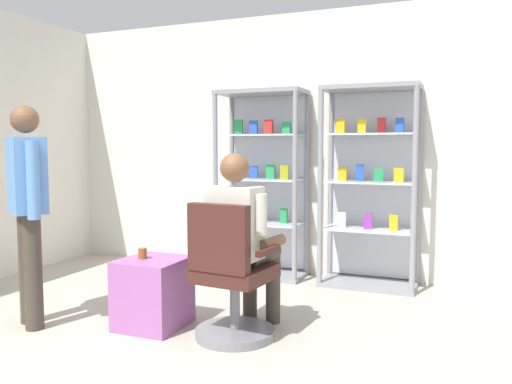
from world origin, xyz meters
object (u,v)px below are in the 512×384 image
object	(u,v)px
office_chair	(231,284)
storage_crate	(153,293)
display_cabinet_left	(264,182)
standing_customer	(28,201)
display_cabinet_right	(371,185)
tea_glass	(143,253)
seated_shopkeeper	(242,234)

from	to	relation	value
office_chair	storage_crate	distance (m)	0.66
display_cabinet_left	standing_customer	size ratio (longest dim) A/B	1.17
storage_crate	display_cabinet_left	bearing A→B (deg)	84.38
office_chair	standing_customer	bearing A→B (deg)	-168.49
standing_customer	office_chair	bearing A→B (deg)	11.51
display_cabinet_left	office_chair	world-z (taller)	display_cabinet_left
display_cabinet_left	standing_customer	distance (m)	2.36
display_cabinet_right	tea_glass	xyz separation A→B (m)	(-1.35, -1.81, -0.42)
tea_glass	standing_customer	size ratio (longest dim) A/B	0.05
display_cabinet_left	display_cabinet_right	bearing A→B (deg)	-0.01
display_cabinet_right	storage_crate	size ratio (longest dim) A/B	3.74
office_chair	standing_customer	distance (m)	1.62
office_chair	standing_customer	world-z (taller)	standing_customer
office_chair	seated_shopkeeper	world-z (taller)	seated_shopkeeper
display_cabinet_right	standing_customer	distance (m)	3.00
display_cabinet_left	office_chair	size ratio (longest dim) A/B	1.98
display_cabinet_right	seated_shopkeeper	size ratio (longest dim) A/B	1.47
office_chair	display_cabinet_left	bearing A→B (deg)	104.53
storage_crate	tea_glass	xyz separation A→B (m)	(-0.07, -0.02, 0.29)
tea_glass	seated_shopkeeper	bearing A→B (deg)	11.94
storage_crate	standing_customer	bearing A→B (deg)	-158.64
display_cabinet_right	standing_customer	size ratio (longest dim) A/B	1.17
display_cabinet_left	tea_glass	size ratio (longest dim) A/B	23.42
display_cabinet_left	standing_customer	world-z (taller)	display_cabinet_left
tea_glass	storage_crate	bearing A→B (deg)	15.64
office_chair	storage_crate	world-z (taller)	office_chair
seated_shopkeeper	standing_customer	xyz separation A→B (m)	(-1.51, -0.47, 0.22)
display_cabinet_right	storage_crate	bearing A→B (deg)	-125.46
office_chair	seated_shopkeeper	xyz separation A→B (m)	(0.02, 0.16, 0.32)
storage_crate	standing_customer	distance (m)	1.14
office_chair	display_cabinet_right	bearing A→B (deg)	70.93
office_chair	seated_shopkeeper	bearing A→B (deg)	84.15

